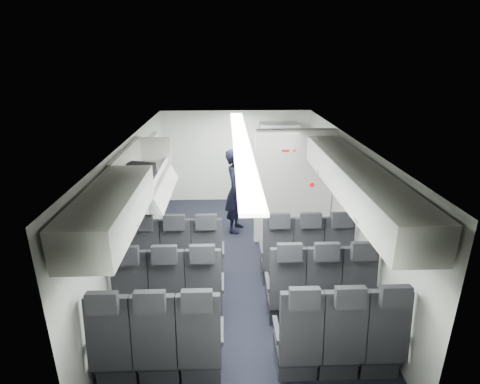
{
  "coord_description": "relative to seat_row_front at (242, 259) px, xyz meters",
  "views": [
    {
      "loc": [
        -0.22,
        -5.53,
        3.35
      ],
      "look_at": [
        0.0,
        0.4,
        1.15
      ],
      "focal_mm": 28.0,
      "sensor_mm": 36.0,
      "label": 1
    }
  ],
  "objects": [
    {
      "name": "cabin_shell",
      "position": [
        0.0,
        0.53,
        0.72
      ],
      "size": [
        3.41,
        6.01,
        2.16
      ],
      "color": "black",
      "rests_on": "ground"
    },
    {
      "name": "seat_row_front",
      "position": [
        0.0,
        0.0,
        0.0
      ],
      "size": [
        3.33,
        0.56,
        1.24
      ],
      "color": "black",
      "rests_on": "cabin_shell"
    },
    {
      "name": "seat_row_mid",
      "position": [
        0.0,
        -0.9,
        0.0
      ],
      "size": [
        3.33,
        0.56,
        1.24
      ],
      "color": "black",
      "rests_on": "cabin_shell"
    },
    {
      "name": "seat_row_rear",
      "position": [
        0.0,
        -1.8,
        0.0
      ],
      "size": [
        3.33,
        0.56,
        1.24
      ],
      "color": "black",
      "rests_on": "cabin_shell"
    },
    {
      "name": "overhead_bin_left_rear",
      "position": [
        -1.4,
        -1.47,
        1.46
      ],
      "size": [
        0.53,
        1.8,
        0.4
      ],
      "color": "silver",
      "rests_on": "cabin_shell"
    },
    {
      "name": "overhead_bin_left_front_open",
      "position": [
        -1.44,
        0.28,
        1.33
      ],
      "size": [
        0.64,
        1.7,
        0.72
      ],
      "color": "#9E9E93",
      "rests_on": "cabin_shell"
    },
    {
      "name": "overhead_bin_right_rear",
      "position": [
        1.4,
        -1.47,
        1.46
      ],
      "size": [
        0.53,
        1.8,
        0.4
      ],
      "color": "silver",
      "rests_on": "cabin_shell"
    },
    {
      "name": "overhead_bin_right_front",
      "position": [
        1.4,
        0.28,
        1.46
      ],
      "size": [
        0.53,
        1.7,
        0.4
      ],
      "color": "silver",
      "rests_on": "cabin_shell"
    },
    {
      "name": "bulkhead_partition",
      "position": [
        0.98,
        1.33,
        0.67
      ],
      "size": [
        1.4,
        0.15,
        2.13
      ],
      "color": "silver",
      "rests_on": "cabin_shell"
    },
    {
      "name": "galley_unit",
      "position": [
        0.95,
        3.25,
        0.55
      ],
      "size": [
        0.85,
        0.52,
        1.9
      ],
      "color": "#939399",
      "rests_on": "cabin_shell"
    },
    {
      "name": "boarding_door",
      "position": [
        -1.64,
        2.09,
        0.55
      ],
      "size": [
        0.12,
        1.27,
        1.86
      ],
      "color": "silver",
      "rests_on": "cabin_shell"
    },
    {
      "name": "flight_attendant",
      "position": [
        -0.05,
        1.84,
        0.43
      ],
      "size": [
        0.55,
        0.7,
        1.67
      ],
      "primitive_type": "imported",
      "rotation": [
        0.0,
        0.0,
        1.29
      ],
      "color": "black",
      "rests_on": "ground"
    },
    {
      "name": "carry_on_bag",
      "position": [
        -1.45,
        0.1,
        1.38
      ],
      "size": [
        0.45,
        0.37,
        0.23
      ],
      "primitive_type": "cube",
      "rotation": [
        0.0,
        0.0,
        -0.3
      ],
      "color": "black",
      "rests_on": "overhead_bin_left_front_open"
    },
    {
      "name": "papers",
      "position": [
        0.14,
        1.79,
        0.66
      ],
      "size": [
        0.18,
        0.03,
        0.13
      ],
      "primitive_type": "cube",
      "rotation": [
        0.0,
        0.0,
        -0.09
      ],
      "color": "white",
      "rests_on": "flight_attendant"
    }
  ]
}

